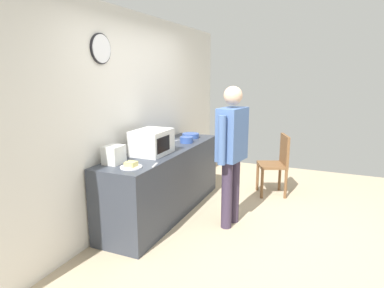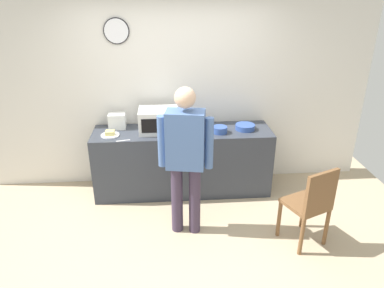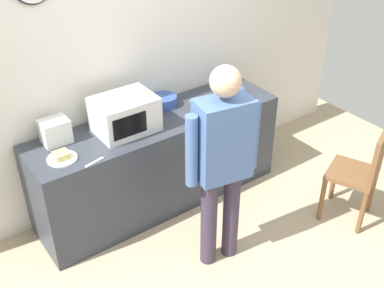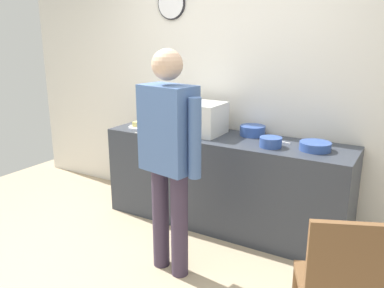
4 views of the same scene
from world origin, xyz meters
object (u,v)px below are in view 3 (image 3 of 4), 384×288
at_px(microwave, 125,114).
at_px(wooden_chair, 362,171).
at_px(toaster, 55,131).
at_px(fork_utensil, 94,162).
at_px(sandwich_plate, 62,157).
at_px(spoon_utensil, 198,100).
at_px(mixing_bowl, 231,92).
at_px(cereal_bowl, 164,101).
at_px(salad_bowl, 208,105).
at_px(person_standing, 222,157).

xyz_separation_m(microwave, wooden_chair, (1.59, -1.27, -0.51)).
xyz_separation_m(toaster, fork_utensil, (0.11, -0.45, -0.10)).
distance_m(sandwich_plate, wooden_chair, 2.52).
relative_size(sandwich_plate, wooden_chair, 0.25).
relative_size(microwave, spoon_utensil, 2.94).
bearing_deg(mixing_bowl, spoon_utensil, 161.63).
bearing_deg(mixing_bowl, cereal_bowl, 162.25).
bearing_deg(fork_utensil, salad_bowl, 8.23).
bearing_deg(salad_bowl, spoon_utensil, 80.28).
xyz_separation_m(microwave, cereal_bowl, (0.50, 0.18, -0.10)).
bearing_deg(spoon_utensil, salad_bowl, -99.72).
relative_size(mixing_bowl, spoon_utensil, 1.51).
distance_m(mixing_bowl, wooden_chair, 1.39).
xyz_separation_m(microwave, spoon_utensil, (0.82, 0.09, -0.15)).
distance_m(fork_utensil, spoon_utensil, 1.31).
distance_m(sandwich_plate, toaster, 0.28).
relative_size(toaster, spoon_utensil, 1.29).
relative_size(mixing_bowl, person_standing, 0.15).
xyz_separation_m(cereal_bowl, person_standing, (-0.21, -1.11, 0.07)).
bearing_deg(toaster, wooden_chair, -33.72).
bearing_deg(sandwich_plate, mixing_bowl, 2.72).
relative_size(cereal_bowl, fork_utensil, 1.40).
relative_size(sandwich_plate, toaster, 1.05).
height_order(salad_bowl, toaster, toaster).
distance_m(sandwich_plate, cereal_bowl, 1.15).
bearing_deg(fork_utensil, toaster, 104.31).
relative_size(cereal_bowl, toaster, 1.08).
height_order(mixing_bowl, fork_utensil, mixing_bowl).
xyz_separation_m(microwave, mixing_bowl, (1.13, -0.02, -0.12)).
distance_m(microwave, sandwich_plate, 0.64).
xyz_separation_m(microwave, sandwich_plate, (-0.61, -0.10, -0.13)).
relative_size(microwave, wooden_chair, 0.53).
height_order(microwave, sandwich_plate, microwave).
height_order(sandwich_plate, mixing_bowl, mixing_bowl).
relative_size(sandwich_plate, spoon_utensil, 1.36).
bearing_deg(salad_bowl, sandwich_plate, 179.70).
relative_size(cereal_bowl, person_standing, 0.14).
relative_size(mixing_bowl, toaster, 1.17).
distance_m(mixing_bowl, person_standing, 1.24).
distance_m(cereal_bowl, spoon_utensil, 0.33).
relative_size(salad_bowl, person_standing, 0.11).
height_order(cereal_bowl, toaster, toaster).
xyz_separation_m(salad_bowl, wooden_chair, (0.81, -1.16, -0.40)).
bearing_deg(cereal_bowl, spoon_utensil, -17.13).
relative_size(microwave, person_standing, 0.29).
height_order(microwave, salad_bowl, microwave).
bearing_deg(fork_utensil, person_standing, -41.37).
height_order(cereal_bowl, fork_utensil, cereal_bowl).
xyz_separation_m(mixing_bowl, person_standing, (-0.84, -0.91, 0.08)).
bearing_deg(salad_bowl, fork_utensil, -171.77).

